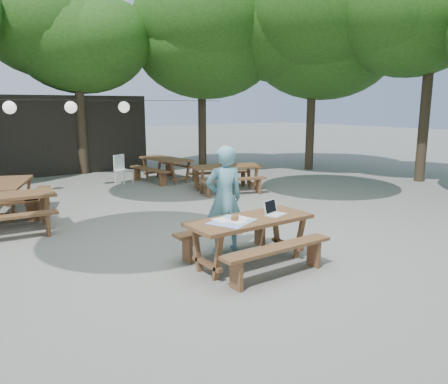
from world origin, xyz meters
name	(u,v)px	position (x,y,z in m)	size (l,w,h in m)	color
ground	(185,238)	(0.00, 0.00, 0.00)	(80.00, 80.00, 0.00)	slate
pavilion	(56,133)	(0.50, 10.50, 1.40)	(6.00, 3.00, 2.80)	black
main_picnic_table	(250,241)	(0.16, -1.77, 0.39)	(2.00, 1.58, 0.75)	#4C341A
picnic_table_nw	(1,213)	(-2.73, 2.40, 0.39)	(2.06, 1.75, 0.75)	#4C341A
picnic_table_ne	(226,178)	(3.33, 3.30, 0.39)	(2.29, 2.09, 0.75)	#4C341A
picnic_table_far_w	(8,198)	(-2.36, 3.93, 0.39)	(2.17, 2.35, 0.75)	#4C341A
picnic_table_far_e	(166,169)	(2.72, 5.88, 0.39)	(1.81, 2.09, 0.75)	#4C341A
woman	(224,199)	(0.23, -0.97, 0.91)	(0.66, 0.43, 1.81)	#66A7BB
plastic_chair	(124,175)	(1.40, 6.29, 0.26)	(0.57, 0.57, 0.90)	white
laptop	(274,211)	(0.60, -1.81, 0.81)	(0.39, 0.34, 0.24)	white
tabletop_clutter	(233,221)	(-0.17, -1.76, 0.76)	(0.82, 0.77, 0.08)	blue
paper_lanterns	(71,107)	(-0.19, 6.00, 2.40)	(9.00, 0.34, 0.38)	black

